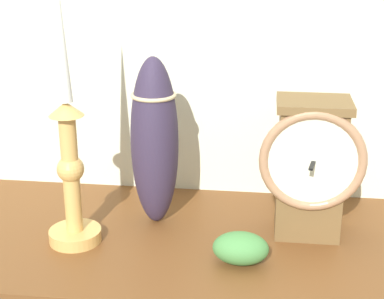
% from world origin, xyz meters
% --- Properties ---
extents(ground_plane, '(1.00, 0.36, 0.02)m').
position_xyz_m(ground_plane, '(0.00, 0.00, -0.01)').
color(ground_plane, brown).
extents(back_wall, '(1.20, 0.02, 0.65)m').
position_xyz_m(back_wall, '(0.00, 0.18, 0.33)').
color(back_wall, silver).
rests_on(back_wall, ground_plane).
extents(mantel_clock, '(0.15, 0.11, 0.21)m').
position_xyz_m(mantel_clock, '(0.21, 0.03, 0.11)').
color(mantel_clock, brown).
rests_on(mantel_clock, ground_plane).
extents(candlestick_tall_left, '(0.08, 0.08, 0.40)m').
position_xyz_m(candlestick_tall_left, '(-0.13, -0.03, 0.14)').
color(candlestick_tall_left, '#DAA859').
rests_on(candlestick_tall_left, ground_plane).
extents(tall_ceramic_vase, '(0.07, 0.07, 0.26)m').
position_xyz_m(tall_ceramic_vase, '(-0.03, 0.05, 0.13)').
color(tall_ceramic_vase, '#332941').
rests_on(tall_ceramic_vase, ground_plane).
extents(ivy_sprig, '(0.08, 0.05, 0.04)m').
position_xyz_m(ivy_sprig, '(0.11, -0.07, 0.02)').
color(ivy_sprig, '#488945').
rests_on(ivy_sprig, ground_plane).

